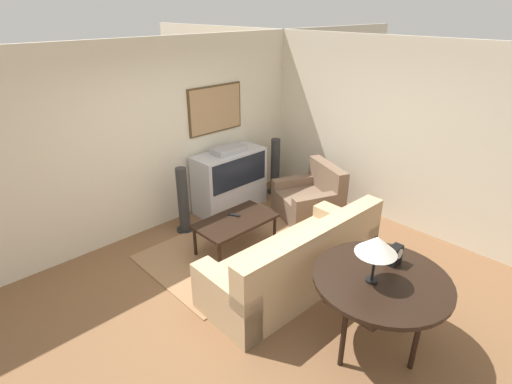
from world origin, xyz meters
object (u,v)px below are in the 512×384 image
Objects in this scene: armchair at (310,200)px; table_lamp at (377,246)px; tv at (230,180)px; couch at (296,264)px; coffee_table at (236,223)px; speaker_tower_left at (183,202)px; mantel_clock at (395,255)px; console_table at (381,284)px; speaker_tower_right at (275,168)px.

table_lamp is at bearing -17.78° from armchair.
tv reaches higher than armchair.
table_lamp is (-0.25, -1.09, 0.87)m from couch.
speaker_tower_left is (-0.21, 0.92, 0.06)m from coffee_table.
console_table is at bearing -171.31° from mantel_clock.
speaker_tower_right is (1.93, 0.00, 0.00)m from speaker_tower_left.
mantel_clock is (-0.63, -3.19, 0.40)m from tv.
console_table is 0.46m from table_lamp.
couch is at bearing -90.66° from coffee_table.
speaker_tower_left is (-0.06, 3.14, -0.27)m from console_table.
speaker_tower_left is (-0.34, 3.10, -0.43)m from mantel_clock.
mantel_clock is at bearing 8.69° from console_table.
mantel_clock reaches higher than speaker_tower_right.
armchair is 2.76m from console_table.
tv is 0.53× the size of couch.
tv reaches higher than mantel_clock.
tv is 2.24m from couch.
speaker_tower_left is at bearing 180.00° from speaker_tower_right.
speaker_tower_left reaches higher than armchair.
coffee_table is 2.33m from table_lamp.
mantel_clock is 0.20× the size of speaker_tower_left.
couch is 2.66m from speaker_tower_right.
speaker_tower_left is at bearing 91.11° from console_table.
armchair is 1.51m from coffee_table.
coffee_table is at bearing -152.04° from speaker_tower_right.
tv is 3.42m from table_lamp.
coffee_table is 0.94m from speaker_tower_left.
speaker_tower_right reaches higher than armchair.
speaker_tower_left reaches higher than coffee_table.
armchair reaches higher than coffee_table.
couch is 4.85× the size of table_lamp.
armchair is 1.16× the size of speaker_tower_left.
table_lamp reaches higher than console_table.
tv is at bearing 74.33° from console_table.
mantel_clock is (-1.37, -2.12, 0.63)m from armchair.
console_table is at bearing -105.67° from tv.
speaker_tower_left reaches higher than couch.
console_table is (-1.65, -2.16, 0.47)m from armchair.
couch is 1.25m from mantel_clock.
console_table is (-0.14, -1.13, 0.42)m from couch.
console_table is (-0.91, -3.23, 0.24)m from tv.
tv is at bearing 72.25° from table_lamp.
table_lamp is (-0.26, -2.18, 0.77)m from coffee_table.
speaker_tower_right is at bearing -5.47° from tv.
mantel_clock is at bearing -117.29° from speaker_tower_right.
tv is 1.26m from coffee_table.
table_lamp reaches higher than speaker_tower_left.
speaker_tower_right is (0.97, -0.09, -0.03)m from tv.
speaker_tower_left reaches higher than console_table.
table_lamp reaches higher than tv.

